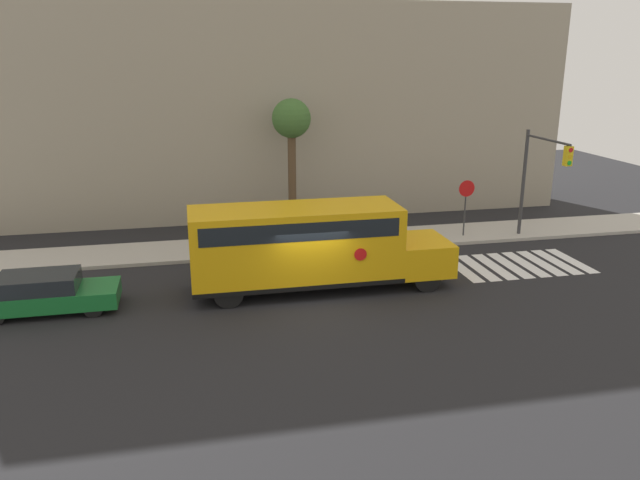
# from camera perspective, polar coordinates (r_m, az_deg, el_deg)

# --- Properties ---
(ground_plane) EXTENTS (60.00, 60.00, 0.00)m
(ground_plane) POSITION_cam_1_polar(r_m,az_deg,el_deg) (21.86, -0.75, -5.56)
(ground_plane) COLOR black
(sidewalk_strip) EXTENTS (44.00, 3.00, 0.15)m
(sidewalk_strip) POSITION_cam_1_polar(r_m,az_deg,el_deg) (27.87, -3.40, -0.45)
(sidewalk_strip) COLOR #B2ADA3
(sidewalk_strip) RESTS_ON ground
(building_backdrop) EXTENTS (32.00, 4.00, 10.77)m
(building_backdrop) POSITION_cam_1_polar(r_m,az_deg,el_deg) (33.20, -5.34, 11.64)
(building_backdrop) COLOR #9E937F
(building_backdrop) RESTS_ON ground
(crosswalk_stripes) EXTENTS (5.40, 3.20, 0.01)m
(crosswalk_stripes) POSITION_cam_1_polar(r_m,az_deg,el_deg) (26.72, 17.63, -2.16)
(crosswalk_stripes) COLOR white
(crosswalk_stripes) RESTS_ON ground
(school_bus) EXTENTS (9.43, 2.57, 3.09)m
(school_bus) POSITION_cam_1_polar(r_m,az_deg,el_deg) (22.29, -1.19, -0.32)
(school_bus) COLOR #EAA80F
(school_bus) RESTS_ON ground
(parked_car) EXTENTS (4.50, 1.79, 1.32)m
(parked_car) POSITION_cam_1_polar(r_m,az_deg,el_deg) (22.64, -23.81, -4.45)
(parked_car) COLOR #196B2D
(parked_car) RESTS_ON ground
(stop_sign) EXTENTS (0.76, 0.10, 2.76)m
(stop_sign) POSITION_cam_1_polar(r_m,az_deg,el_deg) (29.33, 13.19, 3.60)
(stop_sign) COLOR #38383A
(stop_sign) RESTS_ON ground
(traffic_light) EXTENTS (0.28, 3.42, 5.00)m
(traffic_light) POSITION_cam_1_polar(r_m,az_deg,el_deg) (29.11, 19.35, 6.01)
(traffic_light) COLOR #38383A
(traffic_light) RESTS_ON ground
(tree_near_sidewalk) EXTENTS (1.84, 1.84, 6.28)m
(tree_near_sidewalk) POSITION_cam_1_polar(r_m,az_deg,el_deg) (29.79, -2.63, 10.47)
(tree_near_sidewalk) COLOR brown
(tree_near_sidewalk) RESTS_ON ground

